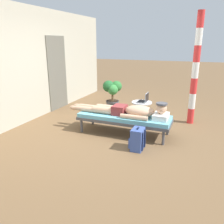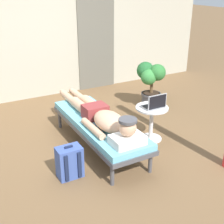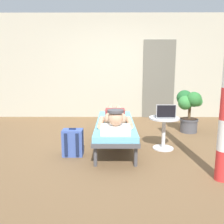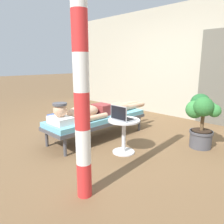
# 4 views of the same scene
# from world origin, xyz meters

# --- Properties ---
(ground_plane) EXTENTS (40.00, 40.00, 0.00)m
(ground_plane) POSITION_xyz_m (0.00, 0.00, 0.00)
(ground_plane) COLOR brown
(house_wall_back) EXTENTS (7.60, 0.20, 2.70)m
(house_wall_back) POSITION_xyz_m (-0.04, 2.38, 1.35)
(house_wall_back) COLOR #B2AD99
(house_wall_back) RESTS_ON ground
(house_door_panel) EXTENTS (0.84, 0.03, 2.04)m
(house_door_panel) POSITION_xyz_m (1.14, 2.27, 1.02)
(house_door_panel) COLOR #625F54
(house_door_panel) RESTS_ON ground
(lounge_chair) EXTENTS (0.64, 1.95, 0.42)m
(lounge_chair) POSITION_xyz_m (-0.04, -0.15, 0.35)
(lounge_chair) COLOR #4C4C51
(lounge_chair) RESTS_ON ground
(person_reclining) EXTENTS (0.53, 2.17, 0.33)m
(person_reclining) POSITION_xyz_m (-0.04, -0.24, 0.52)
(person_reclining) COLOR white
(person_reclining) RESTS_ON lounge_chair
(side_table) EXTENTS (0.48, 0.48, 0.52)m
(side_table) POSITION_xyz_m (0.75, -0.32, 0.36)
(side_table) COLOR silver
(side_table) RESTS_ON ground
(laptop) EXTENTS (0.31, 0.24, 0.23)m
(laptop) POSITION_xyz_m (0.75, -0.37, 0.58)
(laptop) COLOR #A5A8AD
(laptop) RESTS_ON side_table
(backpack) EXTENTS (0.30, 0.26, 0.42)m
(backpack) POSITION_xyz_m (-0.67, -0.62, 0.20)
(backpack) COLOR #3F59A5
(backpack) RESTS_ON ground
(potted_plant) EXTENTS (0.52, 0.49, 0.86)m
(potted_plant) POSITION_xyz_m (1.47, 0.72, 0.53)
(potted_plant) COLOR #4C4C51
(potted_plant) RESTS_ON ground
(porch_post) EXTENTS (0.15, 0.15, 2.53)m
(porch_post) POSITION_xyz_m (1.20, -1.42, 1.26)
(porch_post) COLOR red
(porch_post) RESTS_ON ground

